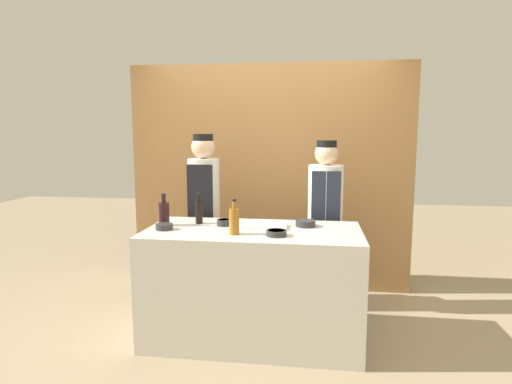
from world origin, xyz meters
TOP-DOWN VIEW (x-y plane):
  - ground_plane at (0.00, 0.00)m, footprint 14.00×14.00m
  - cabinet_wall at (0.00, 1.26)m, footprint 3.00×0.18m
  - counter at (0.00, 0.00)m, footprint 1.72×0.84m
  - sauce_bowl_green at (-0.26, 0.10)m, footprint 0.12×0.12m
  - sauce_bowl_red at (0.41, 0.17)m, footprint 0.16×0.16m
  - sauce_bowl_yellow at (0.20, -0.19)m, footprint 0.15×0.15m
  - sauce_bowl_purple at (-0.71, -0.10)m, footprint 0.14×0.14m
  - cutting_board at (0.08, 0.09)m, footprint 0.36×0.22m
  - bottle_soy at (-0.49, 0.16)m, footprint 0.06×0.06m
  - bottle_amber at (-0.12, -0.18)m, footprint 0.08×0.08m
  - bottle_wine at (-0.76, 0.05)m, footprint 0.09×0.09m
  - chef_left at (-0.59, 0.71)m, footprint 0.31×0.31m
  - chef_right at (0.59, 0.71)m, footprint 0.33×0.33m

SIDE VIEW (x-z plane):
  - ground_plane at x=0.00m, z-range 0.00..0.00m
  - counter at x=0.00m, z-range 0.00..0.92m
  - chef_right at x=0.59m, z-range 0.08..1.69m
  - cutting_board at x=0.08m, z-range 0.92..0.94m
  - chef_left at x=-0.59m, z-range 0.10..1.77m
  - sauce_bowl_yellow at x=0.20m, z-range 0.92..0.96m
  - sauce_bowl_purple at x=-0.71m, z-range 0.92..0.97m
  - sauce_bowl_red at x=0.41m, z-range 0.92..0.97m
  - sauce_bowl_green at x=-0.26m, z-range 0.92..0.97m
  - bottle_soy at x=-0.49m, z-range 0.89..1.15m
  - bottle_wine at x=-0.76m, z-range 0.89..1.16m
  - bottle_amber at x=-0.12m, z-range 0.89..1.16m
  - cabinet_wall at x=0.00m, z-range 0.00..2.40m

